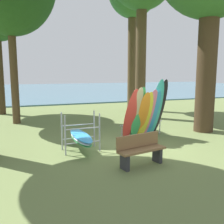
# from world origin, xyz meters

# --- Properties ---
(ground_plane) EXTENTS (80.00, 80.00, 0.00)m
(ground_plane) POSITION_xyz_m (0.00, 0.00, 0.00)
(ground_plane) COLOR olive
(lake_water) EXTENTS (80.00, 36.00, 0.10)m
(lake_water) POSITION_xyz_m (0.00, 29.89, 0.05)
(lake_water) COLOR #477084
(lake_water) RESTS_ON ground
(leaning_board_pile) EXTENTS (2.08, 1.20, 2.28)m
(leaning_board_pile) POSITION_xyz_m (1.07, 0.68, 1.00)
(leaning_board_pile) COLOR red
(leaning_board_pile) RESTS_ON ground
(board_storage_rack) EXTENTS (1.15, 2.11, 1.25)m
(board_storage_rack) POSITION_xyz_m (-1.64, 0.04, 0.47)
(board_storage_rack) COLOR #9EA0A5
(board_storage_rack) RESTS_ON ground
(park_bench) EXTENTS (1.45, 0.68, 0.85)m
(park_bench) POSITION_xyz_m (-0.42, -1.82, 0.45)
(park_bench) COLOR #2D2D33
(park_bench) RESTS_ON ground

